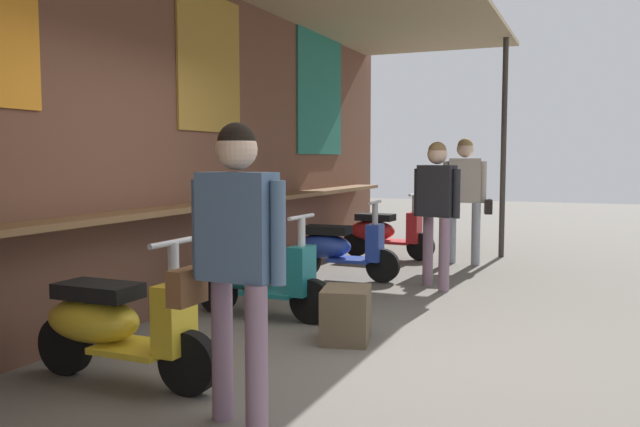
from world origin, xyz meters
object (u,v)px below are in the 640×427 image
scooter_yellow (114,324)px  shopper_with_handbag (235,245)px  scooter_teal (255,275)px  shopper_browsing (466,187)px  scooter_blue (337,248)px  merchandise_crate (346,315)px  shopper_passing (437,199)px  scooter_red (383,232)px

scooter_yellow → shopper_with_handbag: bearing=-16.1°
scooter_yellow → scooter_teal: bearing=90.5°
scooter_yellow → shopper_browsing: (5.79, -1.22, 0.69)m
scooter_yellow → shopper_browsing: shopper_browsing is taller
scooter_yellow → scooter_blue: (4.01, -0.00, 0.00)m
scooter_blue → scooter_yellow: bearing=-92.4°
scooter_teal → scooter_blue: 2.07m
scooter_teal → merchandise_crate: (-0.44, -1.06, -0.17)m
shopper_with_handbag → merchandise_crate: (1.83, 0.05, -0.79)m
scooter_yellow → shopper_with_handbag: (-0.33, -1.11, 0.62)m
scooter_teal → shopper_browsing: (3.85, -1.22, 0.69)m
scooter_yellow → scooter_blue: same height
shopper_passing → merchandise_crate: bearing=-169.2°
shopper_with_handbag → scooter_blue: bearing=-164.3°
scooter_blue → scooter_red: (1.88, -0.00, 0.00)m
scooter_teal → scooter_red: same height
scooter_blue → shopper_passing: bearing=-6.0°
scooter_blue → shopper_passing: 1.39m
shopper_with_handbag → scooter_yellow: bearing=-105.3°
scooter_yellow → shopper_browsing: size_ratio=0.80×
scooter_teal → shopper_with_handbag: 2.60m
shopper_browsing → merchandise_crate: 4.37m
merchandise_crate → scooter_yellow: bearing=144.7°
scooter_yellow → scooter_red: bearing=90.5°
scooter_yellow → merchandise_crate: (1.50, -1.06, -0.17)m
scooter_teal → shopper_browsing: size_ratio=0.80×
scooter_red → shopper_with_handbag: 6.35m
shopper_browsing → shopper_with_handbag: bearing=167.3°
scooter_yellow → shopper_passing: 4.17m
shopper_with_handbag → scooter_red: bearing=-168.5°
merchandise_crate → scooter_blue: bearing=22.9°
scooter_red → merchandise_crate: scooter_red is taller
scooter_blue → shopper_browsing: (1.78, -1.22, 0.69)m
scooter_teal → shopper_with_handbag: shopper_with_handbag is taller
scooter_blue → merchandise_crate: scooter_blue is taller
shopper_with_handbag → shopper_passing: size_ratio=1.00×
scooter_blue → merchandise_crate: size_ratio=3.05×
scooter_yellow → shopper_passing: (3.93, -1.24, 0.63)m
scooter_yellow → scooter_teal: same height
scooter_teal → scooter_red: 3.95m
shopper_browsing → scooter_blue: bearing=133.9°
scooter_teal → merchandise_crate: scooter_teal is taller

